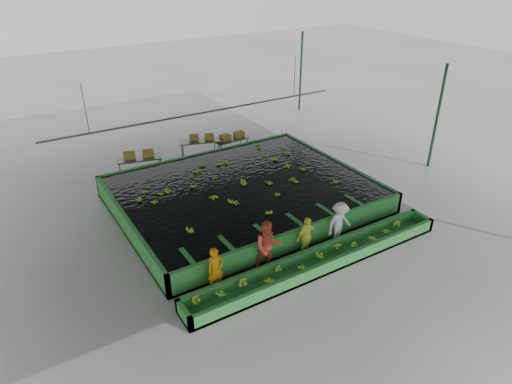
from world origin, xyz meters
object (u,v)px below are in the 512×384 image
box_stack_right (232,139)px  packing_table_mid (201,149)px  worker_c (306,237)px  worker_b (268,247)px  worker_d (339,223)px  box_stack_left (139,157)px  packing_table_right (231,146)px  box_stack_mid (202,139)px  worker_a (216,270)px  flotation_tank (243,194)px  sorting_trough (320,261)px  packing_table_left (140,167)px

box_stack_right → packing_table_mid: bearing=167.7°
worker_c → worker_b: bearing=170.5°
worker_c → worker_d: (1.48, 0.00, 0.07)m
worker_d → box_stack_left: worker_d is taller
packing_table_right → box_stack_right: bearing=18.0°
worker_c → box_stack_mid: worker_c is taller
worker_c → worker_d: size_ratio=0.92×
box_stack_mid → box_stack_right: box_stack_mid is taller
packing_table_mid → box_stack_mid: 0.49m
worker_a → packing_table_right: size_ratio=0.84×
box_stack_left → flotation_tank: bearing=-60.9°
packing_table_mid → packing_table_right: 1.58m
worker_d → box_stack_left: size_ratio=1.19×
sorting_trough → box_stack_right: (2.24, 10.07, 0.57)m
flotation_tank → packing_table_right: size_ratio=5.53×
packing_table_right → box_stack_mid: size_ratio=1.47×
packing_table_left → box_stack_right: box_stack_right is taller
worker_d → flotation_tank: bearing=104.5°
flotation_tank → box_stack_right: size_ratio=7.49×
packing_table_mid → sorting_trough: bearing=-93.4°
worker_c → worker_d: bearing=-9.5°
worker_b → packing_table_left: 9.26m
box_stack_left → box_stack_right: bearing=0.5°
worker_c → packing_table_mid: (0.63, 9.62, -0.27)m
flotation_tank → sorting_trough: flotation_tank is taller
packing_table_mid → box_stack_left: box_stack_left is taller
worker_d → packing_table_mid: 9.67m
worker_d → box_stack_mid: bearing=90.3°
worker_b → box_stack_right: worker_b is taller
sorting_trough → worker_c: (-0.01, 0.80, 0.50)m
worker_b → worker_c: 1.58m
box_stack_mid → box_stack_right: bearing=-14.0°
sorting_trough → worker_b: size_ratio=5.45×
box_stack_left → worker_c: bearing=-73.5°
packing_table_mid → packing_table_right: packing_table_mid is taller
sorting_trough → flotation_tank: bearing=90.0°
worker_b → packing_table_mid: 9.88m
flotation_tank → worker_c: size_ratio=6.66×
packing_table_right → box_stack_mid: (-1.46, 0.42, 0.55)m
worker_c → worker_d: worker_d is taller
sorting_trough → packing_table_mid: (0.61, 10.42, 0.23)m
worker_c → box_stack_right: 9.54m
sorting_trough → worker_d: bearing=28.6°
worker_a → worker_d: 4.96m
worker_a → worker_b: (1.91, 0.00, 0.16)m
packing_table_left → box_stack_right: 5.02m
worker_c → packing_table_left: 9.58m
sorting_trough → worker_a: bearing=167.1°
worker_d → packing_table_right: bearing=81.5°
worker_c → packing_table_mid: bearing=76.8°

